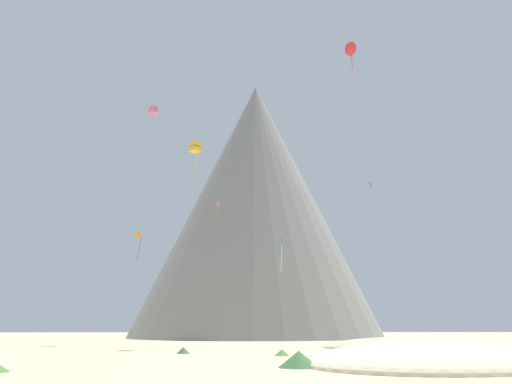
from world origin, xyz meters
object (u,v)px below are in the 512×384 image
at_px(kite_teal_mid, 282,247).
at_px(kite_gold_mid, 195,147).
at_px(bush_mid_center, 439,356).
at_px(bush_near_right, 282,353).
at_px(kite_red_high, 350,49).
at_px(bush_far_left, 418,350).
at_px(kite_orange_mid, 139,239).
at_px(kite_violet_mid, 371,185).
at_px(rock_massif, 259,215).
at_px(kite_pink_mid, 218,208).
at_px(kite_rainbow_high, 153,110).
at_px(bush_low_patch, 299,359).
at_px(bush_far_right, 183,350).

xyz_separation_m(kite_teal_mid, kite_gold_mid, (-12.59, -10.71, 11.56)).
bearing_deg(bush_mid_center, bush_near_right, 144.54).
bearing_deg(kite_red_high, kite_teal_mid, 164.63).
bearing_deg(bush_far_left, kite_orange_mid, 131.52).
bearing_deg(bush_mid_center, kite_violet_mid, 78.26).
distance_m(rock_massif, kite_pink_mid, 26.86).
bearing_deg(kite_rainbow_high, kite_violet_mid, -121.10).
xyz_separation_m(kite_orange_mid, kite_rainbow_high, (1.77, -3.45, 21.46)).
bearing_deg(kite_red_high, bush_low_patch, -62.49).
distance_m(kite_orange_mid, kite_pink_mid, 15.01).
xyz_separation_m(kite_violet_mid, kite_gold_mid, (-27.90, -15.14, 0.48)).
xyz_separation_m(rock_massif, kite_pink_mid, (-9.02, -24.92, -4.32)).
bearing_deg(bush_near_right, bush_mid_center, -35.46).
bearing_deg(kite_orange_mid, kite_teal_mid, 158.11).
relative_size(bush_far_left, kite_violet_mid, 1.38).
distance_m(bush_far_left, kite_red_high, 38.55).
relative_size(kite_teal_mid, kite_red_high, 1.32).
bearing_deg(bush_low_patch, bush_near_right, 88.06).
distance_m(kite_teal_mid, kite_gold_mid, 20.17).
xyz_separation_m(bush_near_right, bush_mid_center, (10.07, -7.17, 0.08)).
relative_size(kite_violet_mid, kite_gold_mid, 0.24).
height_order(bush_mid_center, kite_orange_mid, kite_orange_mid).
height_order(bush_mid_center, kite_gold_mid, kite_gold_mid).
distance_m(bush_low_patch, kite_gold_mid, 42.42).
xyz_separation_m(bush_near_right, rock_massif, (3.04, 70.39, 26.75)).
bearing_deg(kite_teal_mid, kite_gold_mid, -3.49).
bearing_deg(kite_pink_mid, kite_gold_mid, -32.50).
height_order(kite_pink_mid, kite_red_high, kite_red_high).
xyz_separation_m(bush_far_right, kite_orange_mid, (-10.57, 36.98, 15.96)).
bearing_deg(kite_gold_mid, kite_rainbow_high, -105.29).
relative_size(kite_red_high, kite_gold_mid, 0.82).
bearing_deg(kite_gold_mid, bush_mid_center, 82.27).
relative_size(kite_pink_mid, kite_rainbow_high, 0.76).
bearing_deg(bush_low_patch, kite_red_high, 67.42).
bearing_deg(bush_far_right, kite_gold_mid, 91.93).
bearing_deg(bush_near_right, rock_massif, 87.53).
xyz_separation_m(bush_far_right, kite_red_high, (19.43, 11.32, 36.99)).
bearing_deg(kite_red_high, kite_gold_mid, -145.37).
bearing_deg(bush_mid_center, bush_far_left, 75.83).
xyz_separation_m(bush_low_patch, kite_rainbow_high, (-16.64, 50.10, 37.23)).
xyz_separation_m(kite_orange_mid, kite_red_high, (30.01, -25.66, 21.03)).
height_order(kite_violet_mid, kite_red_high, kite_red_high).
relative_size(bush_far_right, bush_low_patch, 0.49).
height_order(kite_teal_mid, kite_red_high, kite_red_high).
bearing_deg(kite_teal_mid, kite_orange_mid, -66.53).
xyz_separation_m(bush_far_right, bush_mid_center, (18.33, -11.33, 0.06)).
distance_m(bush_low_patch, bush_near_right, 12.41).
xyz_separation_m(bush_low_patch, kite_violet_mid, (19.49, 48.55, 24.27)).
bearing_deg(kite_gold_mid, bush_far_left, 102.39).
bearing_deg(kite_pink_mid, kite_rainbow_high, -80.83).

